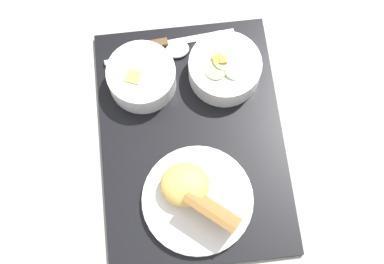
% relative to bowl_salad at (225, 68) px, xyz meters
% --- Properties ---
extents(ground_plane, '(4.00, 4.00, 0.00)m').
position_rel_bowl_salad_xyz_m(ground_plane, '(0.12, -0.06, -0.04)').
color(ground_plane, '#ADA89E').
extents(serving_tray, '(0.48, 0.37, 0.01)m').
position_rel_bowl_salad_xyz_m(serving_tray, '(0.12, -0.06, -0.03)').
color(serving_tray, black).
rests_on(serving_tray, ground_plane).
extents(bowl_salad, '(0.13, 0.13, 0.06)m').
position_rel_bowl_salad_xyz_m(bowl_salad, '(0.00, 0.00, 0.00)').
color(bowl_salad, white).
rests_on(bowl_salad, serving_tray).
extents(bowl_soup, '(0.12, 0.12, 0.05)m').
position_rel_bowl_salad_xyz_m(bowl_soup, '(0.02, -0.15, 0.00)').
color(bowl_soup, white).
rests_on(bowl_soup, serving_tray).
extents(plate_main, '(0.18, 0.18, 0.09)m').
position_rel_bowl_salad_xyz_m(plate_main, '(0.23, -0.05, -0.01)').
color(plate_main, white).
rests_on(plate_main, serving_tray).
extents(knife, '(0.06, 0.19, 0.01)m').
position_rel_bowl_salad_xyz_m(knife, '(-0.06, -0.11, -0.02)').
color(knife, silver).
rests_on(knife, serving_tray).
extents(spoon, '(0.06, 0.16, 0.01)m').
position_rel_bowl_salad_xyz_m(spoon, '(-0.04, -0.11, -0.02)').
color(spoon, silver).
rests_on(spoon, serving_tray).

